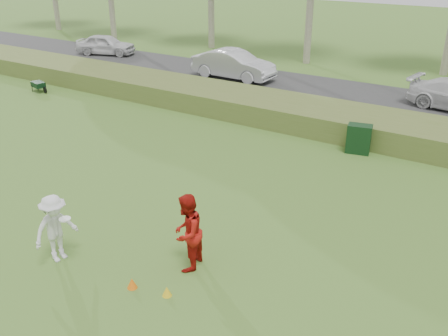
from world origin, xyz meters
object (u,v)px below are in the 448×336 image
Objects in this scene: player_red at (187,233)px; cone_yellow at (167,291)px; player_white at (55,228)px; cone_orange at (132,283)px; utility_cabinet at (359,139)px; car_left at (106,44)px; car_mid at (234,64)px.

cone_yellow is at bearing -0.71° from player_red.
cone_orange is (2.24, 0.11, -0.73)m from player_white.
car_left reaches higher than utility_cabinet.
cone_orange is 0.06× the size of car_left.
cone_yellow is (0.82, 0.21, -0.01)m from cone_orange.
car_left is at bearing 85.29° from car_mid.
car_mid reaches higher than cone_orange.
cone_orange is 1.08× the size of cone_yellow.
player_red reaches higher than car_left.
car_mid is at bearing 132.23° from utility_cabinet.
car_left is at bearing 51.48° from player_white.
player_red is at bearing 102.44° from cone_yellow.
cone_orange is 0.05× the size of car_mid.
utility_cabinet is at bearing 81.52° from cone_orange.
cone_orange is at bearing -111.14° from utility_cabinet.
utility_cabinet is 0.27× the size of car_left.
car_mid is (-8.52, 15.74, -0.10)m from player_red.
player_red reaches higher than cone_orange.
utility_cabinet is 0.22× the size of car_mid.
cone_yellow is at bearing -152.42° from car_mid.
player_white is at bearing -122.50° from utility_cabinet.
utility_cabinet is at bearing -125.02° from car_mid.
cone_yellow is 0.05× the size of car_mid.
player_red is (2.82, 1.41, 0.09)m from player_white.
player_white is 2.36m from cone_orange.
cone_orange is at bearing -37.12° from player_red.
player_red is at bearing -151.48° from car_mid.
player_red is at bearing -108.75° from utility_cabinet.
car_mid is at bearing -164.73° from player_red.
player_red is 1.78× the size of utility_cabinet.
utility_cabinet reaches higher than cone_yellow.
cone_yellow is at bearing -106.74° from utility_cabinet.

